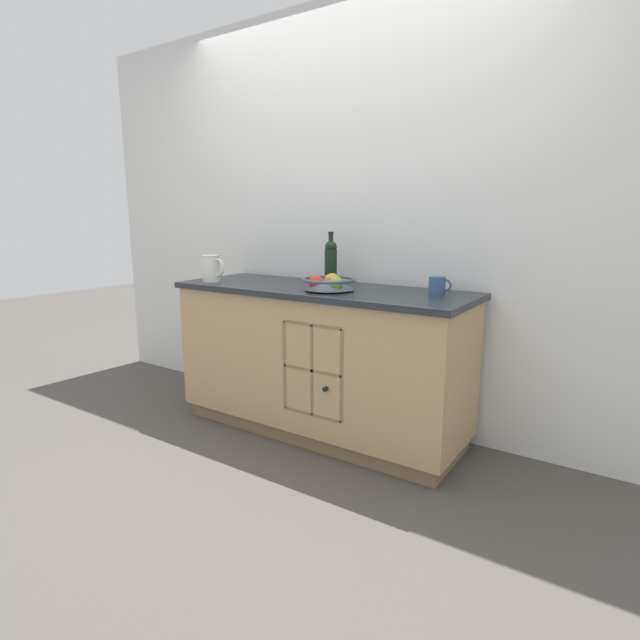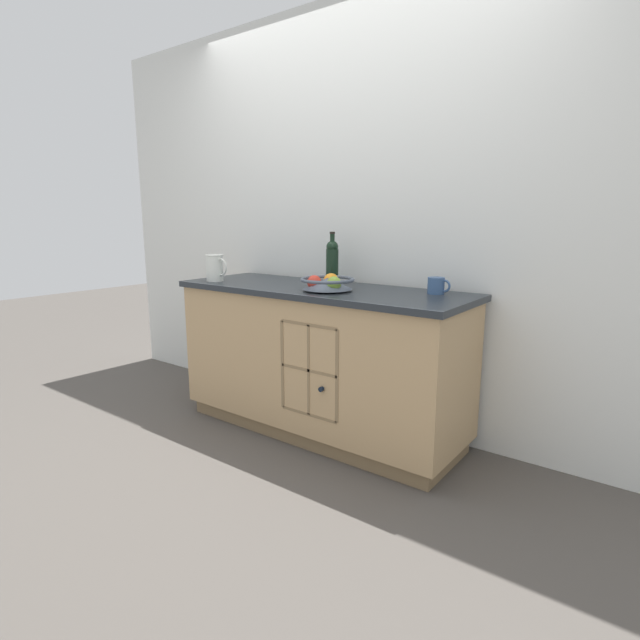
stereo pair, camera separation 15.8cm
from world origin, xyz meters
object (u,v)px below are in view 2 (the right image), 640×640
(white_pitcher, at_px, (215,267))
(ceramic_mug, at_px, (437,286))
(fruit_bowl, at_px, (327,283))
(standing_wine_bottle, at_px, (332,261))

(white_pitcher, relative_size, ceramic_mug, 1.35)
(fruit_bowl, relative_size, standing_wine_bottle, 0.95)
(fruit_bowl, xyz_separation_m, white_pitcher, (-0.82, -0.08, 0.04))
(fruit_bowl, height_order, white_pitcher, white_pitcher)
(white_pitcher, distance_m, standing_wine_bottle, 0.75)
(white_pitcher, bearing_deg, standing_wine_bottle, 27.10)
(standing_wine_bottle, bearing_deg, fruit_bowl, -59.37)
(ceramic_mug, bearing_deg, white_pitcher, -166.05)
(fruit_bowl, bearing_deg, standing_wine_bottle, 120.63)
(white_pitcher, relative_size, standing_wine_bottle, 0.54)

